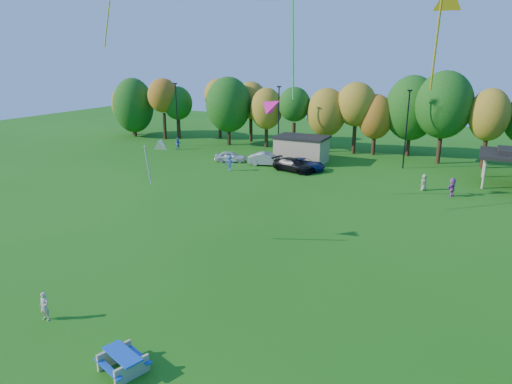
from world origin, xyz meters
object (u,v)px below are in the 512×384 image
at_px(kite_flyer, 45,307).
at_px(car_c, 304,164).
at_px(car_d, 293,165).
at_px(car_b, 268,159).
at_px(car_a, 231,156).
at_px(picnic_table, 123,361).

distance_m(kite_flyer, car_c, 35.31).
bearing_deg(car_d, kite_flyer, -165.05).
bearing_deg(car_d, car_c, -24.33).
xyz_separation_m(car_b, car_c, (4.77, -0.42, -0.07)).
bearing_deg(kite_flyer, car_a, 98.67).
relative_size(kite_flyer, car_b, 0.32).
distance_m(picnic_table, car_b, 38.41).
bearing_deg(kite_flyer, car_c, 83.23).
relative_size(kite_flyer, car_a, 0.38).
relative_size(car_a, car_b, 0.85).
distance_m(picnic_table, kite_flyer, 6.26).
height_order(car_a, car_c, car_c).
height_order(picnic_table, car_b, car_b).
bearing_deg(picnic_table, kite_flyer, -173.47).
relative_size(picnic_table, car_a, 0.60).
bearing_deg(picnic_table, car_a, 131.03).
distance_m(kite_flyer, car_d, 34.23).
bearing_deg(car_c, picnic_table, -173.60).
xyz_separation_m(picnic_table, car_d, (-6.28, 35.55, 0.25)).
bearing_deg(car_a, car_d, -117.04).
relative_size(picnic_table, car_c, 0.48).
distance_m(kite_flyer, car_a, 36.62).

